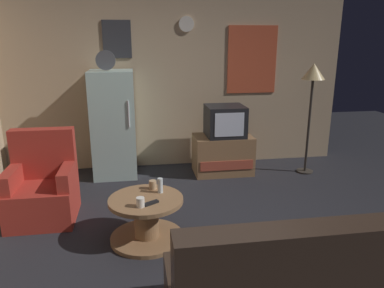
{
  "coord_description": "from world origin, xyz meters",
  "views": [
    {
      "loc": [
        -0.59,
        -3.09,
        1.9
      ],
      "look_at": [
        0.04,
        0.9,
        0.75
      ],
      "focal_mm": 34.26,
      "sensor_mm": 36.0,
      "label": 1
    }
  ],
  "objects_px": {
    "fridge": "(114,124)",
    "standing_lamp": "(313,80)",
    "mug_ceramic_white": "(140,202)",
    "wine_glass": "(160,185)",
    "crt_tv": "(225,121)",
    "remote_control": "(151,203)",
    "coffee_table": "(147,219)",
    "mug_ceramic_tan": "(153,185)",
    "armchair": "(43,188)",
    "tv_stand": "(223,154)"
  },
  "relations": [
    {
      "from": "remote_control",
      "to": "mug_ceramic_tan",
      "type": "bearing_deg",
      "value": 52.43
    },
    {
      "from": "tv_stand",
      "to": "remote_control",
      "type": "xyz_separation_m",
      "value": [
        -1.14,
        -1.88,
        0.17
      ]
    },
    {
      "from": "standing_lamp",
      "to": "mug_ceramic_tan",
      "type": "height_order",
      "value": "standing_lamp"
    },
    {
      "from": "crt_tv",
      "to": "remote_control",
      "type": "height_order",
      "value": "crt_tv"
    },
    {
      "from": "coffee_table",
      "to": "wine_glass",
      "type": "xyz_separation_m",
      "value": [
        0.15,
        0.12,
        0.3
      ]
    },
    {
      "from": "mug_ceramic_tan",
      "to": "armchair",
      "type": "relative_size",
      "value": 0.09
    },
    {
      "from": "armchair",
      "to": "mug_ceramic_white",
      "type": "bearing_deg",
      "value": -38.86
    },
    {
      "from": "armchair",
      "to": "mug_ceramic_tan",
      "type": "bearing_deg",
      "value": -20.58
    },
    {
      "from": "standing_lamp",
      "to": "wine_glass",
      "type": "xyz_separation_m",
      "value": [
        -2.26,
        -1.45,
        -0.84
      ]
    },
    {
      "from": "coffee_table",
      "to": "fridge",
      "type": "bearing_deg",
      "value": 101.08
    },
    {
      "from": "crt_tv",
      "to": "wine_glass",
      "type": "height_order",
      "value": "crt_tv"
    },
    {
      "from": "fridge",
      "to": "mug_ceramic_tan",
      "type": "bearing_deg",
      "value": -74.93
    },
    {
      "from": "wine_glass",
      "to": "mug_ceramic_white",
      "type": "bearing_deg",
      "value": -124.38
    },
    {
      "from": "crt_tv",
      "to": "wine_glass",
      "type": "relative_size",
      "value": 3.6
    },
    {
      "from": "mug_ceramic_white",
      "to": "armchair",
      "type": "xyz_separation_m",
      "value": [
        -1.04,
        0.84,
        -0.15
      ]
    },
    {
      "from": "mug_ceramic_tan",
      "to": "armchair",
      "type": "bearing_deg",
      "value": 159.42
    },
    {
      "from": "tv_stand",
      "to": "wine_glass",
      "type": "height_order",
      "value": "wine_glass"
    },
    {
      "from": "fridge",
      "to": "crt_tv",
      "type": "xyz_separation_m",
      "value": [
        1.58,
        -0.17,
        0.03
      ]
    },
    {
      "from": "crt_tv",
      "to": "mug_ceramic_tan",
      "type": "xyz_separation_m",
      "value": [
        -1.12,
        -1.52,
        -0.3
      ]
    },
    {
      "from": "mug_ceramic_tan",
      "to": "tv_stand",
      "type": "bearing_deg",
      "value": 54.08
    },
    {
      "from": "crt_tv",
      "to": "coffee_table",
      "type": "distance_m",
      "value": 2.19
    },
    {
      "from": "standing_lamp",
      "to": "wine_glass",
      "type": "height_order",
      "value": "standing_lamp"
    },
    {
      "from": "fridge",
      "to": "wine_glass",
      "type": "distance_m",
      "value": 1.88
    },
    {
      "from": "coffee_table",
      "to": "tv_stand",
      "type": "bearing_deg",
      "value": 55.82
    },
    {
      "from": "fridge",
      "to": "mug_ceramic_tan",
      "type": "height_order",
      "value": "fridge"
    },
    {
      "from": "crt_tv",
      "to": "wine_glass",
      "type": "xyz_separation_m",
      "value": [
        -1.05,
        -1.62,
        -0.27
      ]
    },
    {
      "from": "mug_ceramic_tan",
      "to": "mug_ceramic_white",
      "type": "bearing_deg",
      "value": -108.52
    },
    {
      "from": "fridge",
      "to": "crt_tv",
      "type": "relative_size",
      "value": 3.28
    },
    {
      "from": "mug_ceramic_tan",
      "to": "remote_control",
      "type": "relative_size",
      "value": 0.6
    },
    {
      "from": "mug_ceramic_white",
      "to": "wine_glass",
      "type": "bearing_deg",
      "value": 55.62
    },
    {
      "from": "mug_ceramic_white",
      "to": "armchair",
      "type": "distance_m",
      "value": 1.35
    },
    {
      "from": "crt_tv",
      "to": "standing_lamp",
      "type": "distance_m",
      "value": 1.34
    },
    {
      "from": "standing_lamp",
      "to": "remote_control",
      "type": "relative_size",
      "value": 10.6
    },
    {
      "from": "coffee_table",
      "to": "wine_glass",
      "type": "height_order",
      "value": "wine_glass"
    },
    {
      "from": "coffee_table",
      "to": "standing_lamp",
      "type": "bearing_deg",
      "value": 33.08
    },
    {
      "from": "mug_ceramic_tan",
      "to": "armchair",
      "type": "distance_m",
      "value": 1.27
    },
    {
      "from": "crt_tv",
      "to": "remote_control",
      "type": "distance_m",
      "value": 2.23
    },
    {
      "from": "wine_glass",
      "to": "fridge",
      "type": "bearing_deg",
      "value": 106.27
    },
    {
      "from": "fridge",
      "to": "mug_ceramic_white",
      "type": "bearing_deg",
      "value": -81.27
    },
    {
      "from": "standing_lamp",
      "to": "remote_control",
      "type": "distance_m",
      "value": 3.05
    },
    {
      "from": "crt_tv",
      "to": "coffee_table",
      "type": "height_order",
      "value": "crt_tv"
    },
    {
      "from": "fridge",
      "to": "mug_ceramic_tan",
      "type": "xyz_separation_m",
      "value": [
        0.45,
        -1.68,
        -0.27
      ]
    },
    {
      "from": "coffee_table",
      "to": "mug_ceramic_tan",
      "type": "height_order",
      "value": "mug_ceramic_tan"
    },
    {
      "from": "tv_stand",
      "to": "armchair",
      "type": "xyz_separation_m",
      "value": [
        -2.28,
        -1.08,
        0.06
      ]
    },
    {
      "from": "tv_stand",
      "to": "crt_tv",
      "type": "xyz_separation_m",
      "value": [
        0.02,
        -0.0,
        0.5
      ]
    },
    {
      "from": "fridge",
      "to": "standing_lamp",
      "type": "bearing_deg",
      "value": -6.94
    },
    {
      "from": "standing_lamp",
      "to": "armchair",
      "type": "height_order",
      "value": "standing_lamp"
    },
    {
      "from": "standing_lamp",
      "to": "armchair",
      "type": "relative_size",
      "value": 1.66
    },
    {
      "from": "fridge",
      "to": "mug_ceramic_white",
      "type": "relative_size",
      "value": 19.67
    },
    {
      "from": "mug_ceramic_white",
      "to": "coffee_table",
      "type": "bearing_deg",
      "value": 73.5
    }
  ]
}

